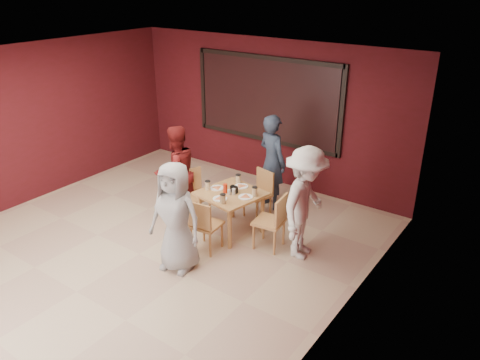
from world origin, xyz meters
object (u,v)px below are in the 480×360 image
Objects in this scene: chair_front at (204,223)px; chair_back at (260,191)px; chair_left at (193,192)px; diner_left at (176,172)px; diner_right at (305,204)px; dining_table at (231,197)px; diner_back at (272,162)px; diner_front at (176,217)px; chair_right at (274,219)px.

chair_back is (0.05, 1.46, -0.02)m from chair_front.
diner_left is at bearing -167.39° from chair_left.
chair_back is at bearing 53.91° from diner_right.
diner_back is (0.03, 1.17, 0.23)m from dining_table.
diner_back reaches higher than chair_back.
diner_right is at bearing 3.48° from dining_table.
diner_back is 1.00× the size of diner_right.
diner_back is 1.67m from diner_left.
chair_left is at bearing 112.02° from diner_front.
dining_table is 0.72m from chair_front.
chair_left is 0.99× the size of chair_right.
chair_right is 1.51m from diner_front.
diner_right is at bearing 108.47° from diner_left.
diner_front is 0.94× the size of diner_back.
chair_left reaches higher than chair_back.
chair_right is (0.75, -0.77, 0.04)m from chair_back.
chair_back is at bearing 134.06° from chair_right.
diner_back is (0.01, 1.88, 0.37)m from chair_front.
chair_back is 0.94× the size of chair_left.
chair_front is at bearing 75.23° from diner_left.
chair_front is 0.62m from diner_front.
diner_front is at bearing 128.76° from diner_right.
dining_table is at bearing 91.59° from chair_front.
diner_left is (-1.92, -0.03, 0.30)m from chair_right.
chair_left is (-0.80, 0.01, -0.13)m from dining_table.
diner_front is (-0.02, -1.24, 0.18)m from dining_table.
diner_left is (-1.13, -1.23, -0.05)m from diner_back.
chair_front is 1.04× the size of chair_back.
dining_table reaches higher than chair_back.
diner_left reaches higher than chair_left.
diner_back reaches higher than diner_left.
chair_front is 1.09m from chair_left.
dining_table is 0.65× the size of diner_left.
chair_front reaches higher than chair_back.
chair_back is 0.93× the size of chair_right.
dining_table is 1.29m from diner_right.
diner_front is 0.94× the size of diner_right.
diner_right is (1.25, 0.78, 0.37)m from chair_front.
chair_back is 2.02m from diner_front.
diner_left is at bearing -177.05° from dining_table.
diner_right is (1.24, -1.10, 0.00)m from diner_back.
chair_right is (1.61, -0.03, 0.01)m from chair_left.
diner_right reaches higher than chair_back.
chair_back is at bearing 114.51° from diner_back.
diner_left is (-1.08, 1.18, 0.00)m from diner_front.
diner_front is 1.60m from diner_left.
chair_left is at bearing 179.15° from dining_table.
diner_right reaches higher than dining_table.
chair_front is at bearing 109.01° from diner_back.
diner_back reaches higher than chair_left.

